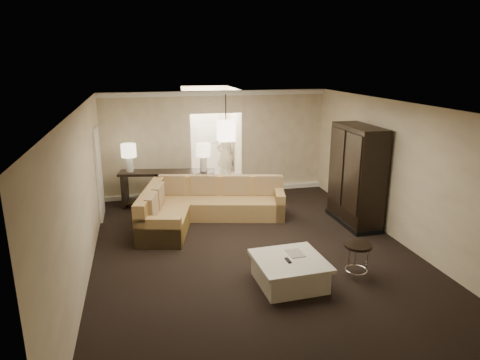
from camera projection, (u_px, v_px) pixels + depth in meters
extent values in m
plane|color=black|center=(255.00, 254.00, 8.16)|extent=(8.00, 8.00, 0.00)
cube|color=beige|center=(216.00, 143.00, 11.52)|extent=(6.00, 0.04, 2.80)
cube|color=beige|center=(370.00, 300.00, 4.03)|extent=(6.00, 0.04, 2.80)
cube|color=beige|center=(82.00, 196.00, 7.10)|extent=(0.04, 8.00, 2.80)
cube|color=beige|center=(402.00, 174.00, 8.45)|extent=(0.04, 8.00, 2.80)
cube|color=silver|center=(257.00, 106.00, 7.39)|extent=(6.00, 8.00, 0.02)
cube|color=white|center=(216.00, 93.00, 11.11)|extent=(6.00, 0.10, 0.12)
cube|color=white|center=(217.00, 191.00, 11.84)|extent=(6.00, 0.10, 0.12)
cube|color=white|center=(99.00, 174.00, 9.83)|extent=(0.05, 0.90, 2.10)
cube|color=beige|center=(211.00, 183.00, 12.84)|extent=(1.40, 2.00, 0.01)
cube|color=beige|center=(186.00, 138.00, 12.30)|extent=(0.04, 2.00, 2.80)
cube|color=beige|center=(234.00, 136.00, 12.61)|extent=(0.04, 2.00, 2.80)
cube|color=beige|center=(205.00, 131.00, 13.39)|extent=(1.40, 0.04, 2.80)
cube|color=white|center=(205.00, 143.00, 13.46)|extent=(0.90, 0.05, 2.10)
cube|color=brown|center=(218.00, 207.00, 10.09)|extent=(3.20, 1.64, 0.43)
cube|color=brown|center=(164.00, 226.00, 8.97)|extent=(1.24, 1.61, 0.43)
cube|color=brown|center=(219.00, 185.00, 10.29)|extent=(3.04, 0.98, 0.47)
cube|color=brown|center=(152.00, 198.00, 9.34)|extent=(0.83, 2.44, 0.47)
cube|color=brown|center=(279.00, 203.00, 10.05)|extent=(0.42, 0.94, 0.63)
cube|color=brown|center=(158.00, 233.00, 8.35)|extent=(0.94, 0.42, 0.63)
cube|color=#876348|center=(172.00, 185.00, 10.25)|extent=(0.66, 0.31, 0.47)
cube|color=#876348|center=(204.00, 185.00, 10.24)|extent=(0.66, 0.31, 0.47)
cube|color=#876348|center=(236.00, 185.00, 10.23)|extent=(0.66, 0.31, 0.47)
cube|color=#876348|center=(268.00, 185.00, 10.23)|extent=(0.66, 0.31, 0.47)
cube|color=#876348|center=(158.00, 196.00, 9.43)|extent=(0.31, 0.64, 0.47)
cube|color=#876348|center=(152.00, 206.00, 8.74)|extent=(0.31, 0.64, 0.47)
cube|color=beige|center=(289.00, 273.00, 7.04)|extent=(1.05, 1.05, 0.38)
cube|color=beige|center=(290.00, 261.00, 6.98)|extent=(1.16, 1.16, 0.07)
cube|color=black|center=(288.00, 260.00, 6.90)|extent=(0.06, 0.18, 0.02)
cube|color=beige|center=(295.00, 253.00, 7.17)|extent=(0.26, 0.35, 0.01)
cube|color=black|center=(167.00, 172.00, 10.60)|extent=(2.41, 0.98, 0.06)
cube|color=black|center=(125.00, 190.00, 10.68)|extent=(0.18, 0.49, 0.85)
cube|color=black|center=(210.00, 189.00, 10.76)|extent=(0.18, 0.49, 0.85)
cube|color=black|center=(168.00, 201.00, 10.80)|extent=(2.29, 0.91, 0.04)
cube|color=black|center=(357.00, 176.00, 9.43)|extent=(0.61, 1.48, 2.22)
cube|color=black|center=(352.00, 174.00, 8.97)|extent=(0.03, 0.65, 1.69)
cube|color=black|center=(336.00, 166.00, 9.66)|extent=(0.03, 0.65, 1.69)
cube|color=black|center=(353.00, 220.00, 9.72)|extent=(0.65, 1.54, 0.11)
cylinder|color=black|center=(358.00, 246.00, 7.21)|extent=(0.46, 0.46, 0.04)
torus|color=silver|center=(356.00, 270.00, 7.34)|extent=(0.38, 0.38, 0.03)
cylinder|color=silver|center=(367.00, 261.00, 7.30)|extent=(0.03, 0.03, 0.55)
cylinder|color=silver|center=(349.00, 257.00, 7.43)|extent=(0.03, 0.03, 0.55)
cylinder|color=silver|center=(354.00, 265.00, 7.14)|extent=(0.03, 0.03, 0.55)
cylinder|color=silver|center=(130.00, 164.00, 10.51)|extent=(0.17, 0.17, 0.37)
cylinder|color=#FFEDBF|center=(129.00, 150.00, 10.41)|extent=(0.36, 0.36, 0.32)
cylinder|color=silver|center=(203.00, 164.00, 10.57)|extent=(0.17, 0.17, 0.37)
cylinder|color=#FFEDBF|center=(203.00, 150.00, 10.48)|extent=(0.36, 0.36, 0.32)
cylinder|color=black|center=(226.00, 107.00, 10.00)|extent=(0.02, 0.02, 0.60)
cube|color=#FFE8C6|center=(226.00, 131.00, 10.15)|extent=(0.38, 0.38, 0.48)
imported|color=silver|center=(225.00, 152.00, 12.74)|extent=(0.78, 0.67, 1.83)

